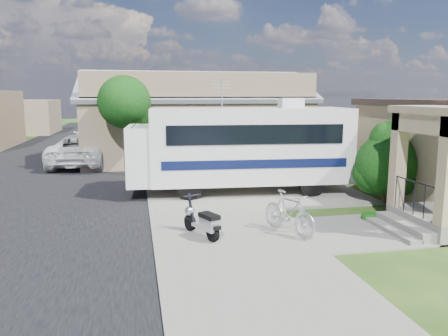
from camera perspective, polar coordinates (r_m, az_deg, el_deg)
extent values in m
plane|color=#1F3B0F|center=(12.51, 4.56, -7.68)|extent=(120.00, 120.00, 0.00)
cube|color=black|center=(22.19, -22.10, -0.73)|extent=(9.00, 80.00, 0.02)
cube|color=slate|center=(21.92, -5.18, -0.13)|extent=(4.00, 80.00, 0.06)
cube|color=slate|center=(17.09, 5.25, -2.90)|extent=(7.00, 6.00, 0.05)
cube|color=slate|center=(12.78, 19.00, -7.69)|extent=(4.00, 3.00, 0.05)
cube|color=black|center=(16.81, 20.27, 2.13)|extent=(0.04, 1.10, 1.20)
cube|color=slate|center=(13.42, 26.02, -6.34)|extent=(1.60, 2.40, 0.50)
cube|color=slate|center=(12.87, 22.42, -7.16)|extent=(0.40, 2.16, 0.32)
cube|color=slate|center=(12.70, 21.08, -7.67)|extent=(0.35, 2.16, 0.16)
cube|color=#8A7557|center=(13.56, 21.80, 1.02)|extent=(0.35, 0.35, 2.70)
cube|color=#8A7557|center=(11.92, 27.16, -0.44)|extent=(0.35, 0.35, 2.70)
cube|color=#8A7557|center=(12.61, 24.65, 5.27)|extent=(0.35, 2.40, 0.50)
cylinder|color=black|center=(12.73, 23.71, -1.68)|extent=(0.04, 1.70, 0.04)
cube|color=brown|center=(25.77, -4.01, 5.30)|extent=(12.00, 8.00, 3.60)
cube|color=slate|center=(23.72, -3.43, 10.62)|extent=(12.50, 4.40, 1.78)
cube|color=slate|center=(27.68, -4.61, 10.46)|extent=(12.50, 4.40, 1.78)
cube|color=slate|center=(25.72, -4.09, 12.09)|extent=(12.50, 0.50, 0.22)
cube|color=brown|center=(21.84, -2.72, 10.72)|extent=(11.76, 0.20, 1.30)
cube|color=brown|center=(47.00, -25.96, 6.04)|extent=(8.00, 7.00, 3.20)
cylinder|color=#302115|center=(20.60, -12.71, 3.40)|extent=(0.20, 0.20, 3.15)
sphere|color=black|center=(20.49, -12.90, 8.41)|extent=(2.40, 2.40, 2.40)
sphere|color=black|center=(20.69, -11.72, 7.21)|extent=(1.68, 1.68, 1.68)
cylinder|color=#302115|center=(30.55, -12.36, 5.48)|extent=(0.20, 0.20, 3.29)
sphere|color=black|center=(30.48, -12.49, 9.00)|extent=(2.40, 2.40, 2.40)
sphere|color=black|center=(30.69, -11.69, 8.16)|extent=(1.68, 1.68, 1.68)
cylinder|color=#302115|center=(39.54, -12.18, 6.16)|extent=(0.20, 0.20, 3.01)
sphere|color=black|center=(39.49, -12.27, 8.65)|extent=(2.40, 2.40, 2.40)
sphere|color=black|center=(39.69, -11.66, 8.06)|extent=(1.68, 1.68, 1.68)
cube|color=silver|center=(16.57, 3.34, 3.09)|extent=(7.53, 3.13, 2.74)
cube|color=silver|center=(16.34, -10.96, 1.73)|extent=(1.01, 2.55, 2.10)
cube|color=black|center=(16.29, -11.69, 3.73)|extent=(0.22, 2.23, 0.95)
cube|color=black|center=(15.22, 4.29, 4.37)|extent=(6.25, 0.46, 0.68)
cube|color=black|center=(17.82, 2.55, 5.15)|extent=(6.25, 0.46, 0.68)
cube|color=#0A1033|center=(15.35, 4.24, 0.51)|extent=(6.61, 0.48, 0.32)
cube|color=#0A1033|center=(17.93, 2.53, 1.83)|extent=(6.61, 0.48, 0.32)
cube|color=silver|center=(16.83, 8.73, 8.42)|extent=(0.89, 0.79, 0.37)
cylinder|color=#B7B8C0|center=(16.30, -0.29, 9.67)|extent=(0.04, 0.04, 1.05)
cylinder|color=black|center=(15.37, -4.57, -2.60)|extent=(0.86, 0.35, 0.84)
cylinder|color=black|center=(17.64, -4.96, -1.02)|extent=(0.86, 0.35, 0.84)
cylinder|color=black|center=(16.20, 11.25, -2.13)|extent=(0.86, 0.35, 0.84)
cylinder|color=black|center=(18.36, 8.95, -0.69)|extent=(0.86, 0.35, 0.84)
cylinder|color=#302115|center=(15.95, 20.31, -2.92)|extent=(0.17, 0.17, 0.84)
sphere|color=black|center=(15.78, 20.51, 0.44)|extent=(2.10, 2.10, 2.10)
sphere|color=black|center=(16.21, 21.27, 2.13)|extent=(1.68, 1.68, 1.68)
sphere|color=black|center=(15.85, 19.07, -0.60)|extent=(1.47, 1.47, 1.47)
sphere|color=black|center=(15.70, 21.67, -1.23)|extent=(1.26, 1.26, 1.26)
sphere|color=black|center=(15.68, 20.69, 3.48)|extent=(1.26, 1.26, 1.26)
cylinder|color=black|center=(11.06, -1.49, -8.47)|extent=(0.29, 0.45, 0.44)
cylinder|color=black|center=(11.95, -4.46, -7.12)|extent=(0.29, 0.45, 0.44)
cube|color=#B7B8C0|center=(11.44, -2.90, -7.54)|extent=(0.50, 0.63, 0.08)
cube|color=#B7B8C0|center=(11.08, -1.78, -7.35)|extent=(0.53, 0.64, 0.30)
cube|color=black|center=(11.06, -1.93, -6.30)|extent=(0.52, 0.67, 0.12)
cube|color=black|center=(10.88, -1.04, -7.77)|extent=(0.25, 0.26, 0.10)
cylinder|color=black|center=(11.78, -4.31, -5.33)|extent=(0.21, 0.34, 0.83)
sphere|color=#B7B8C0|center=(11.86, -4.48, -5.59)|extent=(0.28, 0.28, 0.28)
sphere|color=black|center=(11.92, -4.68, -5.50)|extent=(0.12, 0.12, 0.12)
cylinder|color=black|center=(11.62, -4.13, -3.60)|extent=(0.52, 0.26, 0.04)
cube|color=black|center=(11.91, -4.47, -6.56)|extent=(0.24, 0.31, 0.06)
imported|color=#B7B8C0|center=(11.72, 8.47, -6.07)|extent=(1.24, 1.94, 1.13)
imported|color=silver|center=(24.26, -17.84, 2.30)|extent=(3.36, 6.23, 1.66)
imported|color=silver|center=(31.89, -16.82, 4.03)|extent=(2.49, 5.92, 1.71)
cylinder|color=#165B12|center=(13.74, 18.39, -6.16)|extent=(0.43, 0.43, 0.19)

